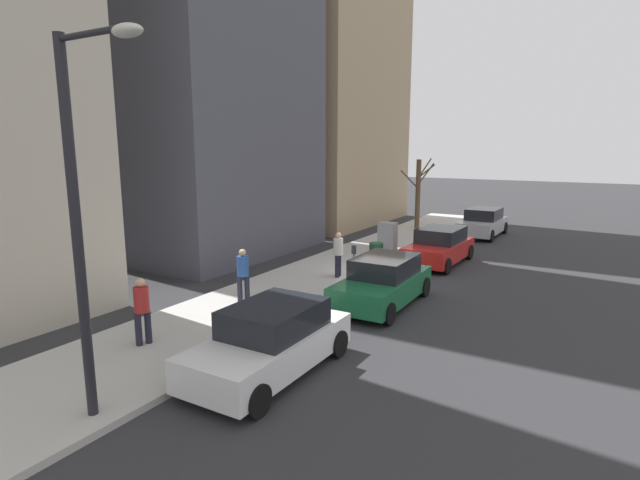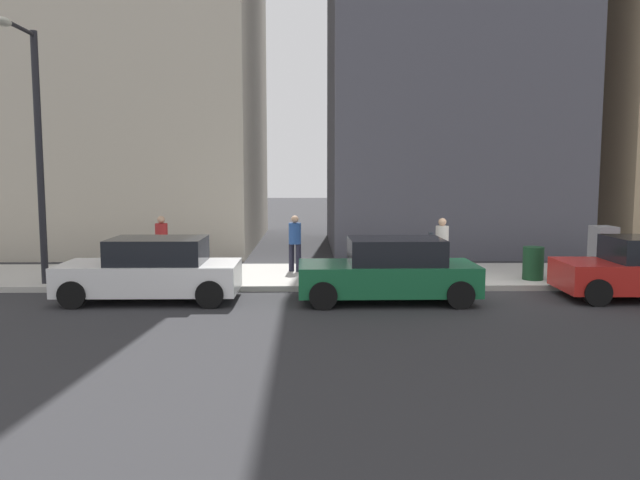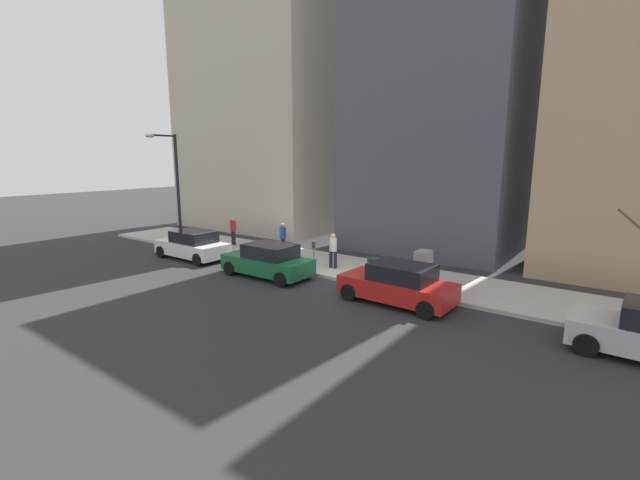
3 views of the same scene
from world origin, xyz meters
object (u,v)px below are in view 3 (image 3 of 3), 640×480
(parked_car_red, at_px, (398,284))
(utility_box, at_px, (423,268))
(pedestrian_near_meter, at_px, (333,249))
(pedestrian_far_corner, at_px, (233,229))
(office_block_center, at_px, (448,31))
(parked_car_green, at_px, (268,261))
(office_tower_right, at_px, (282,66))
(parking_meter, at_px, (314,253))
(parked_car_white, at_px, (193,245))
(streetlamp, at_px, (174,180))
(pedestrian_midblock, at_px, (283,236))
(trash_bin, at_px, (373,268))

(parked_car_red, height_order, utility_box, utility_box)
(utility_box, bearing_deg, pedestrian_near_meter, 89.56)
(pedestrian_far_corner, bearing_deg, utility_box, 13.91)
(pedestrian_far_corner, height_order, office_block_center, office_block_center)
(parked_car_green, height_order, office_tower_right, office_tower_right)
(parking_meter, relative_size, pedestrian_near_meter, 0.81)
(utility_box, distance_m, office_tower_right, 22.62)
(parked_car_white, relative_size, utility_box, 2.94)
(utility_box, xyz_separation_m, streetlamp, (-1.02, 15.22, 3.17))
(utility_box, height_order, office_tower_right, office_tower_right)
(utility_box, xyz_separation_m, pedestrian_near_meter, (0.03, 4.52, 0.24))
(parking_meter, distance_m, pedestrian_midblock, 4.14)
(parked_car_red, height_order, trash_bin, parked_car_red)
(trash_bin, height_order, pedestrian_near_meter, pedestrian_near_meter)
(parked_car_green, xyz_separation_m, office_tower_right, (12.81, 10.22, 11.62))
(parked_car_green, distance_m, pedestrian_near_meter, 3.15)
(parked_car_white, height_order, pedestrian_near_meter, pedestrian_near_meter)
(parked_car_white, xyz_separation_m, pedestrian_far_corner, (3.40, 0.57, 0.35))
(pedestrian_far_corner, xyz_separation_m, office_block_center, (7.71, -9.77, 11.23))
(streetlamp, xyz_separation_m, pedestrian_midblock, (2.14, -6.57, -2.93))
(trash_bin, bearing_deg, parking_meter, 98.79)
(parking_meter, distance_m, pedestrian_near_meter, 1.01)
(parking_meter, xyz_separation_m, office_tower_right, (11.13, 11.53, 11.38))
(parked_car_white, relative_size, streetlamp, 0.65)
(parked_car_red, bearing_deg, office_block_center, 16.07)
(utility_box, distance_m, pedestrian_midblock, 8.73)
(pedestrian_far_corner, xyz_separation_m, office_tower_right, (9.23, 3.99, 11.27))
(trash_bin, distance_m, pedestrian_near_meter, 2.51)
(streetlamp, distance_m, pedestrian_near_meter, 11.14)
(streetlamp, distance_m, office_block_center, 17.86)
(utility_box, relative_size, pedestrian_far_corner, 0.86)
(pedestrian_midblock, bearing_deg, office_tower_right, 159.31)
(parked_car_green, xyz_separation_m, pedestrian_near_meter, (2.57, -1.80, 0.35))
(pedestrian_midblock, height_order, pedestrian_far_corner, same)
(parked_car_red, distance_m, utility_box, 2.35)
(pedestrian_far_corner, bearing_deg, parked_car_green, -11.20)
(parked_car_white, height_order, utility_box, utility_box)
(parked_car_red, height_order, parked_car_white, same)
(parked_car_green, height_order, streetlamp, streetlamp)
(utility_box, bearing_deg, parked_car_red, -179.03)
(parking_meter, relative_size, utility_box, 0.94)
(parked_car_red, bearing_deg, utility_box, 2.77)
(parked_car_red, height_order, streetlamp, streetlamp)
(pedestrian_midblock, bearing_deg, parked_car_red, 6.76)
(parked_car_green, height_order, pedestrian_near_meter, pedestrian_near_meter)
(trash_bin, xyz_separation_m, office_block_center, (9.16, 0.69, 11.72))
(trash_bin, xyz_separation_m, pedestrian_midblock, (1.53, 6.55, 0.49))
(pedestrian_midblock, bearing_deg, pedestrian_far_corner, -150.30)
(parked_car_white, relative_size, pedestrian_near_meter, 2.53)
(pedestrian_midblock, xyz_separation_m, pedestrian_far_corner, (-0.08, 3.90, 0.00))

